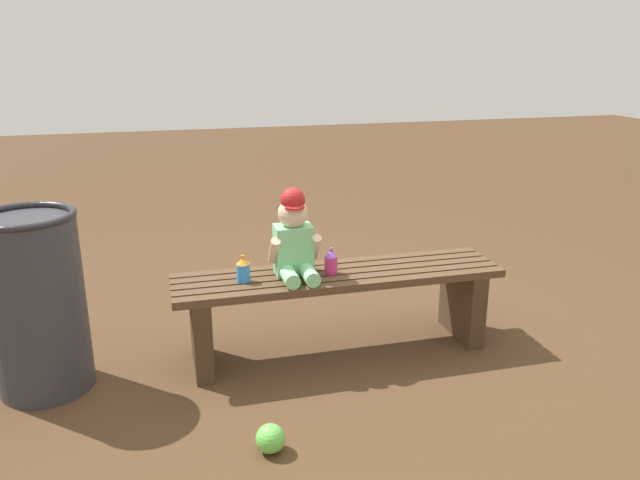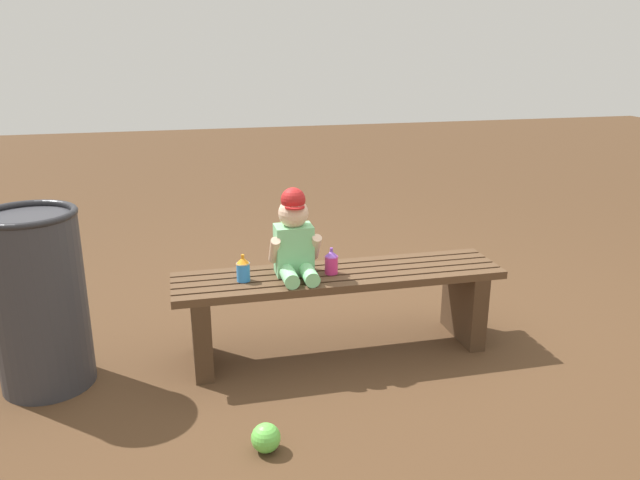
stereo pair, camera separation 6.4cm
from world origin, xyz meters
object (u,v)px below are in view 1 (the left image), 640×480
object	(u,v)px
sippy_cup_right	(331,261)
park_bench	(338,298)
sippy_cup_left	(243,269)
trash_bin	(37,302)
child_figure	(294,238)
toy_ball	(270,439)

from	to	relation	value
sippy_cup_right	park_bench	bearing A→B (deg)	11.49
park_bench	sippy_cup_left	world-z (taller)	sippy_cup_left
sippy_cup_right	trash_bin	bearing A→B (deg)	179.55
park_bench	trash_bin	distance (m)	1.31
park_bench	trash_bin	size ratio (longest dim) A/B	1.96
child_figure	trash_bin	size ratio (longest dim) A/B	0.52
sippy_cup_left	trash_bin	xyz separation A→B (m)	(-0.86, 0.01, -0.07)
park_bench	child_figure	bearing A→B (deg)	175.18
park_bench	trash_bin	xyz separation A→B (m)	(-1.31, 0.00, 0.12)
sippy_cup_left	trash_bin	world-z (taller)	trash_bin
park_bench	sippy_cup_left	bearing A→B (deg)	-178.96
park_bench	sippy_cup_right	xyz separation A→B (m)	(-0.04, -0.01, 0.19)
child_figure	sippy_cup_right	xyz separation A→B (m)	(0.17, -0.03, -0.12)
park_bench	toy_ball	bearing A→B (deg)	-123.43
toy_ball	trash_bin	size ratio (longest dim) A/B	0.14
trash_bin	toy_ball	bearing A→B (deg)	-39.25
park_bench	trash_bin	world-z (taller)	trash_bin
child_figure	toy_ball	size ratio (longest dim) A/B	3.72
sippy_cup_left	toy_ball	distance (m)	0.80
child_figure	toy_ball	world-z (taller)	child_figure
park_bench	child_figure	world-z (taller)	child_figure
toy_ball	child_figure	bearing A→B (deg)	70.56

